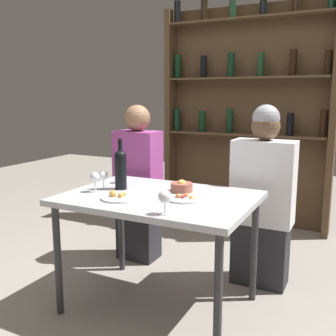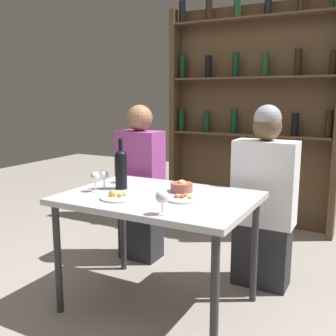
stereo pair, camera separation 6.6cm
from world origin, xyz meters
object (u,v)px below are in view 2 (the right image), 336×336
wine_glass_0 (95,177)px  seated_person_left (140,187)px  wine_glass_1 (122,171)px  food_plate_1 (183,199)px  wine_glass_2 (104,176)px  food_plate_0 (119,197)px  seated_person_right (264,202)px  wine_glass_3 (162,197)px  snack_bowl (182,187)px  wine_bottle (121,167)px

wine_glass_0 → seated_person_left: size_ratio=0.10×
wine_glass_1 → seated_person_left: 0.49m
food_plate_1 → wine_glass_2: bearing=178.8°
wine_glass_2 → food_plate_0: size_ratio=0.54×
seated_person_left → seated_person_right: bearing=0.0°
wine_glass_0 → wine_glass_3: 0.65m
wine_glass_0 → seated_person_right: seated_person_right is taller
snack_bowl → food_plate_1: bearing=-62.0°
food_plate_1 → seated_person_left: (-0.70, 0.65, -0.14)m
seated_person_right → wine_bottle: bearing=-144.1°
wine_glass_0 → seated_person_left: bearing=99.1°
wine_glass_2 → food_plate_1: 0.58m
wine_glass_0 → seated_person_right: bearing=38.6°
wine_glass_0 → wine_glass_1: size_ratio=1.09×
wine_glass_1 → food_plate_0: wine_glass_1 is taller
food_plate_0 → seated_person_right: (0.67, 0.79, -0.13)m
food_plate_0 → wine_glass_0: bearing=162.3°
wine_glass_2 → wine_glass_3: bearing=-27.1°
wine_glass_3 → wine_glass_1: bearing=139.2°
wine_glass_1 → food_plate_1: size_ratio=0.61×
wine_glass_3 → food_plate_0: 0.42m
wine_bottle → wine_glass_2: 0.13m
wine_glass_2 → wine_glass_1: bearing=90.4°
food_plate_0 → seated_person_left: seated_person_left is taller
wine_glass_2 → snack_bowl: wine_glass_2 is taller
food_plate_1 → wine_glass_0: bearing=-173.1°
wine_glass_3 → wine_glass_2: bearing=152.9°
wine_glass_0 → seated_person_left: (-0.11, 0.72, -0.22)m
food_plate_0 → wine_bottle: bearing=121.2°
wine_glass_0 → snack_bowl: (0.48, 0.26, -0.06)m
food_plate_0 → seated_person_left: (-0.35, 0.79, -0.14)m
wine_glass_3 → food_plate_1: bearing=95.5°
wine_glass_2 → seated_person_right: bearing=35.4°
wine_glass_1 → wine_glass_3: bearing=-40.8°
food_plate_1 → snack_bowl: size_ratio=1.37×
wine_glass_1 → food_plate_1: 0.63m
wine_bottle → wine_glass_0: size_ratio=2.59×
wine_glass_1 → wine_bottle: bearing=-57.9°
wine_bottle → snack_bowl: wine_bottle is taller
food_plate_0 → food_plate_1: 0.38m
food_plate_1 → seated_person_left: seated_person_left is taller
wine_glass_0 → wine_glass_1: wine_glass_0 is taller
wine_glass_1 → wine_glass_2: (0.00, -0.21, 0.00)m
food_plate_1 → wine_glass_3: bearing=-84.5°
snack_bowl → seated_person_left: bearing=142.5°
seated_person_right → wine_glass_0: bearing=-141.4°
food_plate_0 → food_plate_1: bearing=22.1°
food_plate_0 → seated_person_right: seated_person_right is taller
wine_glass_3 → seated_person_right: seated_person_right is taller
food_plate_1 → seated_person_right: 0.73m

